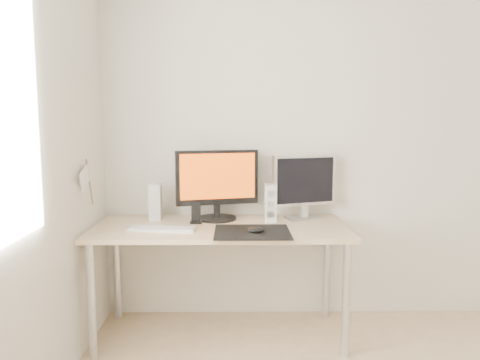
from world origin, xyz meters
name	(u,v)px	position (x,y,z in m)	size (l,w,h in m)	color
wall_back	(355,141)	(0.00, 1.75, 1.25)	(3.50, 3.50, 0.00)	white
mousepad	(252,232)	(-0.74, 1.20, 0.73)	(0.45, 0.40, 0.00)	black
mouse	(256,230)	(-0.72, 1.17, 0.75)	(0.10, 0.06, 0.04)	black
desk	(221,238)	(-0.93, 1.38, 0.65)	(1.60, 0.70, 0.73)	#D1B587
main_monitor	(217,182)	(-0.96, 1.55, 0.98)	(0.54, 0.31, 0.47)	black
second_monitor	(304,184)	(-0.38, 1.57, 0.97)	(0.44, 0.22, 0.43)	#B6B6B8
speaker_left	(155,202)	(-1.37, 1.55, 0.85)	(0.08, 0.09, 0.25)	silver
speaker_right	(270,203)	(-0.61, 1.50, 0.85)	(0.08, 0.09, 0.25)	silver
keyboard	(162,229)	(-1.28, 1.27, 0.74)	(0.43, 0.17, 0.02)	silver
phone_dock	(196,217)	(-1.09, 1.45, 0.77)	(0.08, 0.07, 0.14)	black
pennant	(86,179)	(-1.72, 1.24, 1.05)	(0.01, 0.23, 0.29)	#A57F54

